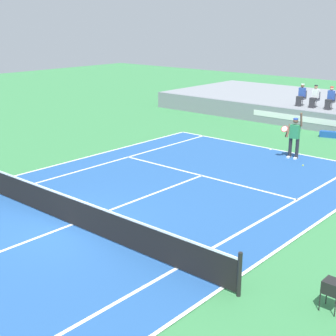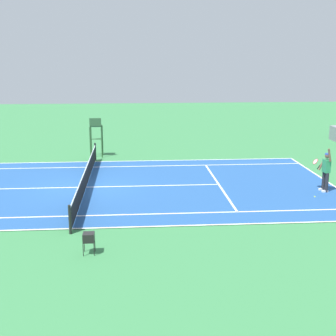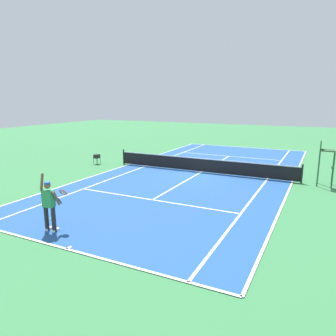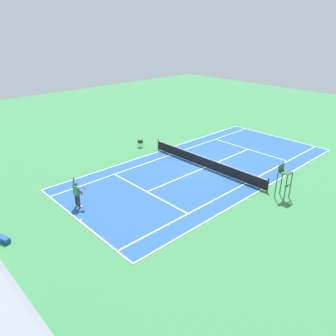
# 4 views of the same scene
# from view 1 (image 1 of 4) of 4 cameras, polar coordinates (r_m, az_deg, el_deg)

# --- Properties ---
(ground_plane) EXTENTS (80.00, 80.00, 0.00)m
(ground_plane) POSITION_cam_1_polar(r_m,az_deg,el_deg) (15.10, -11.12, -6.55)
(ground_plane) COLOR #387F47
(court) EXTENTS (11.08, 23.88, 0.03)m
(court) POSITION_cam_1_polar(r_m,az_deg,el_deg) (15.10, -11.12, -6.51)
(court) COLOR #235193
(court) RESTS_ON ground
(net) EXTENTS (11.98, 0.10, 1.07)m
(net) POSITION_cam_1_polar(r_m,az_deg,el_deg) (14.90, -11.23, -4.70)
(net) COLOR black
(net) RESTS_ON ground
(barrier_wall) EXTENTS (23.83, 0.25, 1.05)m
(barrier_wall) POSITION_cam_1_polar(r_m,az_deg,el_deg) (28.24, 17.28, 5.12)
(barrier_wall) COLOR gray
(barrier_wall) RESTS_ON ground
(spectator_seated_0) EXTENTS (0.44, 0.60, 1.26)m
(spectator_seated_0) POSITION_cam_1_polar(r_m,az_deg,el_deg) (29.95, 15.19, 8.14)
(spectator_seated_0) COLOR #474C56
(spectator_seated_0) RESTS_ON bleacher_platform
(spectator_seated_1) EXTENTS (0.44, 0.60, 1.26)m
(spectator_seated_1) POSITION_cam_1_polar(r_m,az_deg,el_deg) (29.60, 16.63, 7.92)
(spectator_seated_1) COLOR #474C56
(spectator_seated_1) RESTS_ON bleacher_platform
(spectator_seated_2) EXTENTS (0.44, 0.60, 1.26)m
(spectator_seated_2) POSITION_cam_1_polar(r_m,az_deg,el_deg) (29.22, 18.29, 7.67)
(spectator_seated_2) COLOR #474C56
(spectator_seated_2) RESTS_ON bleacher_platform
(tennis_player) EXTENTS (0.76, 0.66, 2.08)m
(tennis_player) POSITION_cam_1_polar(r_m,az_deg,el_deg) (22.21, 14.42, 3.54)
(tennis_player) COLOR #232328
(tennis_player) RESTS_ON ground
(tennis_ball) EXTENTS (0.07, 0.07, 0.07)m
(tennis_ball) POSITION_cam_1_polar(r_m,az_deg,el_deg) (21.38, 15.37, 0.29)
(tennis_ball) COLOR #D1E533
(tennis_ball) RESTS_ON ground
(equipment_bag) EXTENTS (0.95, 0.57, 0.32)m
(equipment_bag) POSITION_cam_1_polar(r_m,az_deg,el_deg) (27.01, 18.10, 3.74)
(equipment_bag) COLOR #194799
(equipment_bag) RESTS_ON ground
(ball_hopper) EXTENTS (0.36, 0.36, 0.70)m
(ball_hopper) POSITION_cam_1_polar(r_m,az_deg,el_deg) (11.12, 18.52, -12.87)
(ball_hopper) COLOR black
(ball_hopper) RESTS_ON ground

